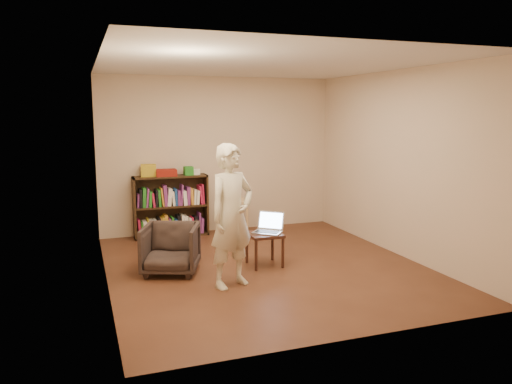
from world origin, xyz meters
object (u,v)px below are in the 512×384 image
object	(u,v)px
side_table	(265,239)
stool	(235,207)
bookshelf	(171,210)
armchair	(171,249)
person	(232,216)
laptop	(269,228)

from	to	relation	value
side_table	stool	bearing A→B (deg)	86.03
bookshelf	armchair	world-z (taller)	bookshelf
side_table	armchair	bearing A→B (deg)	175.21
stool	person	world-z (taller)	person
laptop	bookshelf	bearing A→B (deg)	155.25
person	side_table	bearing A→B (deg)	20.46
armchair	person	distance (m)	1.06
stool	armchair	size ratio (longest dim) A/B	0.86
armchair	stool	bearing A→B (deg)	71.22
stool	armchair	world-z (taller)	armchair
laptop	person	xyz separation A→B (m)	(-0.70, -0.64, 0.34)
armchair	side_table	xyz separation A→B (m)	(1.23, -0.10, 0.05)
bookshelf	laptop	distance (m)	2.21
bookshelf	laptop	size ratio (longest dim) A/B	2.46
bookshelf	armchair	distance (m)	1.96
armchair	laptop	xyz separation A→B (m)	(1.29, -0.07, 0.18)
side_table	laptop	world-z (taller)	laptop
bookshelf	stool	xyz separation A→B (m)	(1.00, -0.30, 0.04)
person	laptop	bearing A→B (deg)	19.05
person	bookshelf	bearing A→B (deg)	71.91
armchair	person	bearing A→B (deg)	-29.45
armchair	laptop	size ratio (longest dim) A/B	1.41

